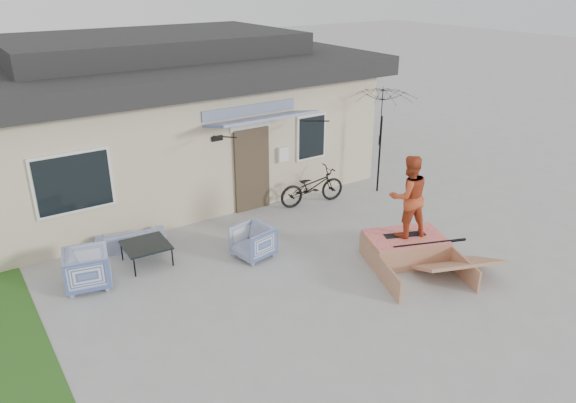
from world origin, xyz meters
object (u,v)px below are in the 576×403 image
coffee_table (147,253)px  skate_ramp (405,248)px  skater (409,195)px  armchair_right (253,240)px  patio_umbrella (381,129)px  loveseat (130,235)px  skateboard (405,234)px  bicycle (312,183)px  armchair_left (87,267)px

coffee_table → skate_ramp: 5.35m
skate_ramp → skater: bearing=90.0°
armchair_right → skate_ramp: bearing=43.4°
armchair_right → patio_umbrella: bearing=94.9°
loveseat → skateboard: size_ratio=1.71×
patio_umbrella → bicycle: bearing=171.9°
patio_umbrella → skateboard: size_ratio=2.53×
loveseat → armchair_right: size_ratio=1.93×
skate_ramp → skater: (0.02, 0.05, 1.18)m
coffee_table → skater: bearing=-31.3°
loveseat → bicycle: 4.73m
loveseat → skater: (4.60, -3.66, 1.15)m
skate_ramp → skater: size_ratio=1.22×
armchair_right → skater: (2.60, -1.81, 1.06)m
skate_ramp → armchair_left: bearing=176.4°
bicycle → skate_ramp: size_ratio=0.86×
loveseat → armchair_left: armchair_left is taller
coffee_table → skate_ramp: (4.55, -2.83, 0.04)m
skate_ramp → loveseat: bearing=161.5°
bicycle → skateboard: bicycle is taller
bicycle → skater: (-0.12, -3.43, 0.86)m
coffee_table → skate_ramp: skate_ramp is taller
coffee_table → patio_umbrella: 6.87m
skateboard → skater: 0.89m
bicycle → skate_ramp: 3.50m
coffee_table → bicycle: bicycle is taller
patio_umbrella → skateboard: patio_umbrella is taller
coffee_table → skateboard: (4.56, -2.78, 0.33)m
armchair_right → skater: bearing=44.3°
loveseat → armchair_left: 1.66m
armchair_right → bicycle: size_ratio=0.43×
skateboard → patio_umbrella: bearing=78.2°
skate_ramp → coffee_table: bearing=168.5°
coffee_table → bicycle: 4.74m
loveseat → skate_ramp: loveseat is taller
patio_umbrella → skate_ramp: 4.13m
skateboard → loveseat: bearing=163.8°
armchair_right → patio_umbrella: size_ratio=0.35×
skateboard → skater: skater is taller
armchair_right → patio_umbrella: (4.72, 1.34, 1.36)m
armchair_left → armchair_right: 3.29m
skate_ramp → patio_umbrella: bearing=76.5°
armchair_left → skater: size_ratio=0.48×
bicycle → loveseat: bearing=94.6°
coffee_table → bicycle: size_ratio=0.49×
patio_umbrella → armchair_left: bearing=-175.5°
armchair_left → skateboard: bearing=-101.1°
loveseat → skate_ramp: (4.59, -3.70, -0.03)m
loveseat → skateboard: (4.60, -3.66, 0.26)m
armchair_left → skate_ramp: bearing=-101.6°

